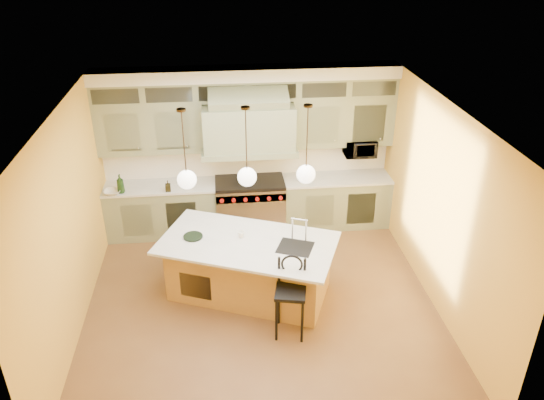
{
  "coord_description": "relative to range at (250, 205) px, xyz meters",
  "views": [
    {
      "loc": [
        -0.5,
        -6.17,
        4.94
      ],
      "look_at": [
        0.24,
        0.7,
        1.32
      ],
      "focal_mm": 35.0,
      "sensor_mm": 36.0,
      "label": 1
    }
  ],
  "objects": [
    {
      "name": "pendant_center",
      "position": [
        -0.15,
        -1.88,
        1.46
      ],
      "size": [
        0.26,
        0.26,
        1.11
      ],
      "color": "#2D2319",
      "rests_on": "ceiling"
    },
    {
      "name": "cup",
      "position": [
        -0.25,
        -1.78,
        0.48
      ],
      "size": [
        0.11,
        0.11,
        0.09
      ],
      "primitive_type": "imported",
      "rotation": [
        0.0,
        0.0,
        0.14
      ],
      "color": "white",
      "rests_on": "kitchen_island"
    },
    {
      "name": "back_cabinetry",
      "position": [
        0.0,
        0.09,
        0.94
      ],
      "size": [
        5.0,
        0.77,
        2.9
      ],
      "color": "gray",
      "rests_on": "floor"
    },
    {
      "name": "wall_left",
      "position": [
        -2.5,
        -2.14,
        0.96
      ],
      "size": [
        0.0,
        5.0,
        5.0
      ],
      "primitive_type": "plane",
      "rotation": [
        1.57,
        0.0,
        1.57
      ],
      "color": "gold",
      "rests_on": "ground"
    },
    {
      "name": "range",
      "position": [
        0.0,
        0.0,
        0.0
      ],
      "size": [
        1.2,
        0.74,
        0.96
      ],
      "color": "silver",
      "rests_on": "floor"
    },
    {
      "name": "pendant_left",
      "position": [
        -0.95,
        -1.88,
        1.46
      ],
      "size": [
        0.26,
        0.26,
        1.11
      ],
      "color": "#2D2319",
      "rests_on": "ceiling"
    },
    {
      "name": "kitchen_island",
      "position": [
        -0.14,
        -1.88,
        -0.01
      ],
      "size": [
        2.78,
        2.15,
        1.35
      ],
      "rotation": [
        0.0,
        0.0,
        -0.39
      ],
      "color": "#AE803D",
      "rests_on": "floor"
    },
    {
      "name": "floor",
      "position": [
        0.0,
        -2.14,
        -0.49
      ],
      "size": [
        5.0,
        5.0,
        0.0
      ],
      "primitive_type": "plane",
      "color": "brown",
      "rests_on": "ground"
    },
    {
      "name": "ceiling",
      "position": [
        0.0,
        -2.14,
        2.41
      ],
      "size": [
        5.0,
        5.0,
        0.0
      ],
      "primitive_type": "plane",
      "rotation": [
        3.14,
        0.0,
        0.0
      ],
      "color": "white",
      "rests_on": "wall_back"
    },
    {
      "name": "wall_back",
      "position": [
        0.0,
        0.36,
        0.96
      ],
      "size": [
        5.0,
        0.0,
        5.0
      ],
      "primitive_type": "plane",
      "rotation": [
        1.57,
        0.0,
        0.0
      ],
      "color": "gold",
      "rests_on": "ground"
    },
    {
      "name": "wall_right",
      "position": [
        2.5,
        -2.14,
        0.96
      ],
      "size": [
        0.0,
        5.0,
        5.0
      ],
      "primitive_type": "plane",
      "rotation": [
        1.57,
        0.0,
        -1.57
      ],
      "color": "gold",
      "rests_on": "ground"
    },
    {
      "name": "oil_bottle_a",
      "position": [
        -2.16,
        -0.19,
        0.62
      ],
      "size": [
        0.13,
        0.13,
        0.33
      ],
      "primitive_type": "imported",
      "rotation": [
        0.0,
        0.0,
        -0.02
      ],
      "color": "#173314",
      "rests_on": "back_cabinetry"
    },
    {
      "name": "pendant_right",
      "position": [
        0.65,
        -1.88,
        1.46
      ],
      "size": [
        0.26,
        0.26,
        1.11
      ],
      "color": "#2D2319",
      "rests_on": "ceiling"
    },
    {
      "name": "oil_bottle_b",
      "position": [
        -1.39,
        -0.22,
        0.55
      ],
      "size": [
        0.09,
        0.09,
        0.19
      ],
      "primitive_type": "imported",
      "rotation": [
        0.0,
        0.0,
        0.04
      ],
      "color": "black",
      "rests_on": "back_cabinetry"
    },
    {
      "name": "counter_stool",
      "position": [
        0.34,
        -2.79,
        0.16
      ],
      "size": [
        0.47,
        0.47,
        1.14
      ],
      "rotation": [
        0.0,
        0.0,
        -0.21
      ],
      "color": "black",
      "rests_on": "floor"
    },
    {
      "name": "fruit_bowl",
      "position": [
        -2.3,
        -0.22,
        0.49
      ],
      "size": [
        0.28,
        0.28,
        0.07
      ],
      "primitive_type": "imported",
      "rotation": [
        0.0,
        0.0,
        0.01
      ],
      "color": "white",
      "rests_on": "back_cabinetry"
    },
    {
      "name": "microwave",
      "position": [
        1.95,
        0.11,
        0.96
      ],
      "size": [
        0.54,
        0.37,
        0.3
      ],
      "primitive_type": "imported",
      "color": "black",
      "rests_on": "back_cabinetry"
    },
    {
      "name": "wall_front",
      "position": [
        0.0,
        -4.64,
        0.96
      ],
      "size": [
        5.0,
        0.0,
        5.0
      ],
      "primitive_type": "plane",
      "rotation": [
        -1.57,
        0.0,
        0.0
      ],
      "color": "gold",
      "rests_on": "ground"
    }
  ]
}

